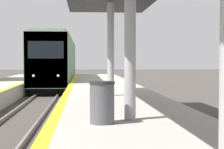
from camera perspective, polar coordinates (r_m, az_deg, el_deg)
The scene contains 2 objects.
train at distance 35.64m, azimuth -8.30°, elevation 1.98°, with size 2.86×22.41×4.54m.
trash_bin at distance 8.88m, azimuth -1.52°, elevation -4.27°, with size 0.61×0.61×1.00m.
Camera 1 is at (2.40, -1.64, 2.37)m, focal length 60.00 mm.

